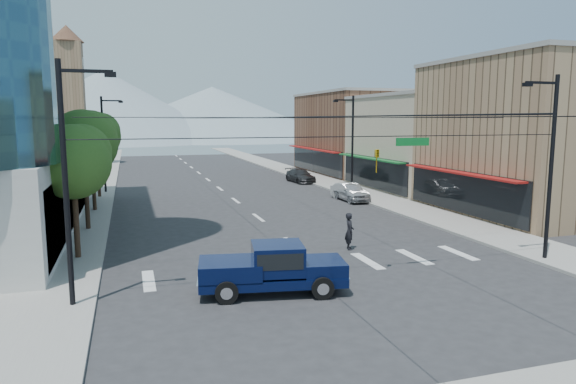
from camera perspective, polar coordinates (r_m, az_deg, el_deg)
name	(u,v)px	position (r m, az deg, el deg)	size (l,w,h in m)	color
ground	(334,274)	(23.46, 5.10, -9.09)	(160.00, 160.00, 0.00)	#28282B
sidewalk_left	(98,181)	(61.18, -20.36, 1.18)	(4.00, 120.00, 0.15)	gray
sidewalk_right	(301,174)	(64.47, 1.46, 2.01)	(4.00, 120.00, 0.15)	gray
shop_near	(535,139)	(41.98, 25.79, 5.36)	(12.00, 14.00, 11.00)	#8C6B4C
shop_mid	(429,144)	(53.12, 15.38, 5.21)	(12.00, 14.00, 9.00)	tan
shop_far	(360,134)	(67.13, 7.99, 6.39)	(12.00, 18.00, 10.00)	brown
clock_tower	(70,93)	(83.16, -23.09, 10.04)	(4.80, 4.80, 20.40)	#8C6B4C
mountain_left	(105,106)	(170.87, -19.67, 9.02)	(80.00, 80.00, 22.00)	gray
mountain_right	(213,113)	(182.96, -8.38, 8.68)	(90.00, 90.00, 18.00)	gray
tree_near	(76,159)	(26.98, -22.53, 3.38)	(3.65, 3.64, 6.71)	black
tree_midnear	(86,141)	(33.92, -21.54, 5.30)	(4.09, 4.09, 7.52)	black
tree_midfar	(93,145)	(40.92, -20.80, 4.88)	(3.65, 3.64, 6.71)	black
tree_far	(98,134)	(47.88, -20.35, 6.02)	(4.09, 4.09, 7.52)	black
signal_rig	(348,174)	(21.69, 6.73, 2.02)	(21.80, 0.20, 9.00)	black
lamp_pole_nw	(105,141)	(50.78, -19.69, 5.40)	(2.00, 0.25, 9.00)	black
lamp_pole_ne	(351,141)	(46.89, 7.03, 5.63)	(2.00, 0.25, 9.00)	black
pickup_truck	(272,268)	(20.72, -1.82, -8.39)	(6.17, 3.04, 2.00)	#071137
pedestrian	(349,231)	(27.65, 6.84, -4.35)	(0.72, 0.47, 1.98)	black
parked_car_near	(351,192)	(43.98, 7.06, 0.03)	(1.85, 4.61, 1.57)	#AAAAAF
parked_car_mid	(350,192)	(44.31, 6.87, 0.02)	(1.54, 4.42, 1.46)	silver
parked_car_far	(300,176)	(56.57, 1.38, 1.82)	(2.02, 4.98, 1.44)	#29292B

